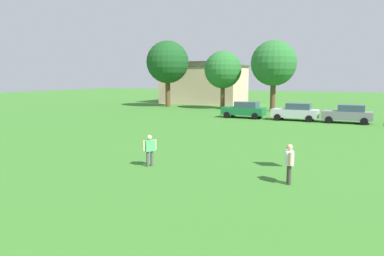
{
  "coord_description": "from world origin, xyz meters",
  "views": [
    {
      "loc": [
        7.36,
        -1.54,
        4.23
      ],
      "look_at": [
        1.72,
        10.26,
        2.45
      ],
      "focal_mm": 35.83,
      "sensor_mm": 36.0,
      "label": 1
    }
  ],
  "objects_px": {
    "parked_car_silver_1": "(296,112)",
    "parked_car_gray_2": "(348,114)",
    "tree_far_left": "(168,62)",
    "tree_far_right": "(274,63)",
    "adult_bystander": "(289,160)",
    "parked_car_green_0": "(244,110)",
    "tree_center": "(223,70)",
    "bystander_near_trees": "(150,148)"
  },
  "relations": [
    {
      "from": "parked_car_gray_2",
      "to": "tree_center",
      "type": "xyz_separation_m",
      "value": [
        -15.7,
        9.29,
        4.17
      ]
    },
    {
      "from": "parked_car_silver_1",
      "to": "tree_far_left",
      "type": "distance_m",
      "value": 22.06
    },
    {
      "from": "adult_bystander",
      "to": "bystander_near_trees",
      "type": "xyz_separation_m",
      "value": [
        -6.54,
        0.2,
        -0.06
      ]
    },
    {
      "from": "tree_far_left",
      "to": "tree_far_right",
      "type": "height_order",
      "value": "tree_far_left"
    },
    {
      "from": "parked_car_green_0",
      "to": "parked_car_gray_2",
      "type": "height_order",
      "value": "same"
    },
    {
      "from": "adult_bystander",
      "to": "parked_car_gray_2",
      "type": "distance_m",
      "value": 22.24
    },
    {
      "from": "parked_car_green_0",
      "to": "tree_center",
      "type": "distance_m",
      "value": 11.61
    },
    {
      "from": "parked_car_green_0",
      "to": "tree_far_right",
      "type": "xyz_separation_m",
      "value": [
        0.74,
        8.81,
        4.89
      ]
    },
    {
      "from": "tree_center",
      "to": "tree_far_right",
      "type": "xyz_separation_m",
      "value": [
        6.61,
        -0.3,
        0.72
      ]
    },
    {
      "from": "bystander_near_trees",
      "to": "tree_far_right",
      "type": "height_order",
      "value": "tree_far_right"
    },
    {
      "from": "adult_bystander",
      "to": "parked_car_green_0",
      "type": "distance_m",
      "value": 24.16
    },
    {
      "from": "tree_far_left",
      "to": "parked_car_gray_2",
      "type": "bearing_deg",
      "value": -21.68
    },
    {
      "from": "parked_car_green_0",
      "to": "tree_center",
      "type": "height_order",
      "value": "tree_center"
    },
    {
      "from": "parked_car_green_0",
      "to": "adult_bystander",
      "type": "bearing_deg",
      "value": 111.97
    },
    {
      "from": "adult_bystander",
      "to": "parked_car_silver_1",
      "type": "distance_m",
      "value": 22.66
    },
    {
      "from": "tree_center",
      "to": "tree_far_right",
      "type": "distance_m",
      "value": 6.65
    },
    {
      "from": "tree_center",
      "to": "parked_car_gray_2",
      "type": "bearing_deg",
      "value": -30.61
    },
    {
      "from": "tree_far_right",
      "to": "tree_center",
      "type": "bearing_deg",
      "value": 177.39
    },
    {
      "from": "adult_bystander",
      "to": "tree_far_right",
      "type": "xyz_separation_m",
      "value": [
        -8.3,
        31.21,
        4.79
      ]
    },
    {
      "from": "adult_bystander",
      "to": "parked_car_gray_2",
      "type": "relative_size",
      "value": 0.37
    },
    {
      "from": "parked_car_silver_1",
      "to": "parked_car_gray_2",
      "type": "relative_size",
      "value": 1.0
    },
    {
      "from": "tree_far_right",
      "to": "parked_car_silver_1",
      "type": "bearing_deg",
      "value": -63.52
    },
    {
      "from": "parked_car_green_0",
      "to": "parked_car_silver_1",
      "type": "xyz_separation_m",
      "value": [
        5.16,
        -0.08,
        0.0
      ]
    },
    {
      "from": "bystander_near_trees",
      "to": "tree_far_right",
      "type": "xyz_separation_m",
      "value": [
        -1.76,
        31.02,
        4.85
      ]
    },
    {
      "from": "parked_car_silver_1",
      "to": "tree_center",
      "type": "xyz_separation_m",
      "value": [
        -11.03,
        9.19,
        4.17
      ]
    },
    {
      "from": "parked_car_gray_2",
      "to": "tree_far_right",
      "type": "xyz_separation_m",
      "value": [
        -9.09,
        8.99,
        4.89
      ]
    },
    {
      "from": "tree_center",
      "to": "tree_far_right",
      "type": "bearing_deg",
      "value": -2.61
    },
    {
      "from": "parked_car_green_0",
      "to": "tree_far_right",
      "type": "relative_size",
      "value": 0.51
    },
    {
      "from": "parked_car_gray_2",
      "to": "tree_center",
      "type": "distance_m",
      "value": 18.71
    },
    {
      "from": "parked_car_gray_2",
      "to": "tree_far_right",
      "type": "height_order",
      "value": "tree_far_right"
    },
    {
      "from": "parked_car_green_0",
      "to": "parked_car_gray_2",
      "type": "bearing_deg",
      "value": 178.97
    },
    {
      "from": "parked_car_green_0",
      "to": "tree_far_right",
      "type": "height_order",
      "value": "tree_far_right"
    },
    {
      "from": "bystander_near_trees",
      "to": "parked_car_silver_1",
      "type": "distance_m",
      "value": 22.29
    },
    {
      "from": "parked_car_green_0",
      "to": "bystander_near_trees",
      "type": "bearing_deg",
      "value": 96.42
    },
    {
      "from": "bystander_near_trees",
      "to": "tree_far_left",
      "type": "xyz_separation_m",
      "value": [
        -16.58,
        31.54,
        5.23
      ]
    },
    {
      "from": "bystander_near_trees",
      "to": "tree_far_left",
      "type": "bearing_deg",
      "value": -120.96
    },
    {
      "from": "adult_bystander",
      "to": "parked_car_gray_2",
      "type": "height_order",
      "value": "parked_car_gray_2"
    },
    {
      "from": "tree_far_left",
      "to": "bystander_near_trees",
      "type": "bearing_deg",
      "value": -62.26
    },
    {
      "from": "tree_center",
      "to": "tree_far_right",
      "type": "height_order",
      "value": "tree_far_right"
    },
    {
      "from": "bystander_near_trees",
      "to": "tree_center",
      "type": "bearing_deg",
      "value": -133.74
    },
    {
      "from": "adult_bystander",
      "to": "tree_center",
      "type": "bearing_deg",
      "value": -173.1
    },
    {
      "from": "adult_bystander",
      "to": "parked_car_green_0",
      "type": "xyz_separation_m",
      "value": [
        -9.04,
        22.4,
        -0.09
      ]
    }
  ]
}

